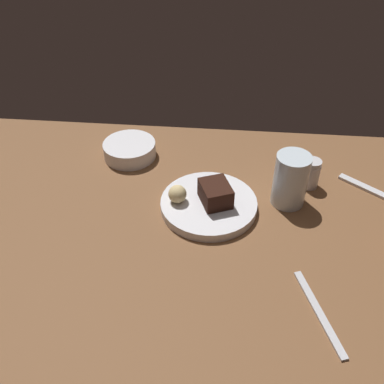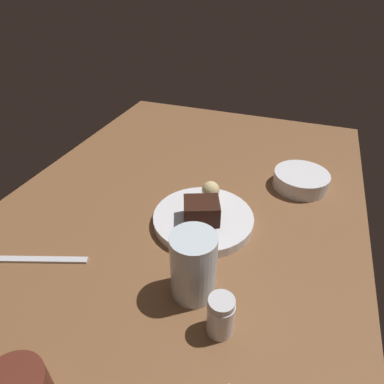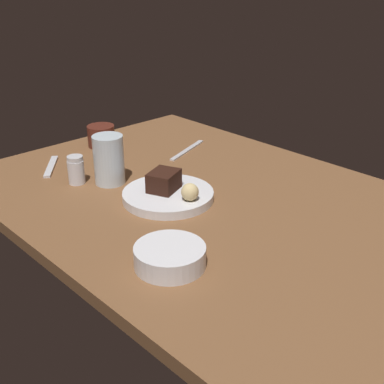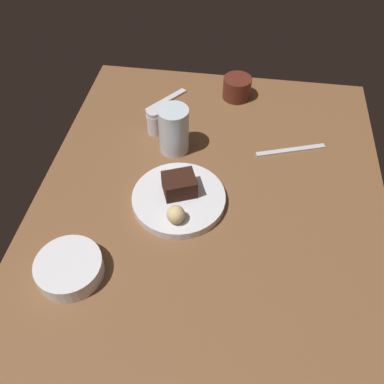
{
  "view_description": "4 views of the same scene",
  "coord_description": "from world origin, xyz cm",
  "px_view_note": "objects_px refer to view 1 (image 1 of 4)",
  "views": [
    {
      "loc": [
        8.9,
        -67.76,
        70.23
      ],
      "look_at": [
        1.85,
        7.0,
        7.76
      ],
      "focal_mm": 40.74,
      "sensor_mm": 36.0,
      "label": 1
    },
    {
      "loc": [
        59.51,
        24.15,
        51.04
      ],
      "look_at": [
        0.29,
        2.65,
        6.76
      ],
      "focal_mm": 30.86,
      "sensor_mm": 36.0,
      "label": 2
    },
    {
      "loc": [
        -79.37,
        79.97,
        56.83
      ],
      "look_at": [
        0.74,
        3.96,
        5.62
      ],
      "focal_mm": 47.71,
      "sensor_mm": 36.0,
      "label": 3
    },
    {
      "loc": [
        -55.75,
        -4.92,
        79.14
      ],
      "look_at": [
        5.26,
        4.04,
        7.59
      ],
      "focal_mm": 38.58,
      "sensor_mm": 36.0,
      "label": 4
    }
  ],
  "objects_px": {
    "bread_roll": "(177,194)",
    "dessert_spoon": "(368,189)",
    "dessert_plate": "(209,205)",
    "water_glass": "(291,180)",
    "butter_knife": "(319,312)",
    "side_bowl": "(130,150)",
    "salt_shaker": "(311,174)",
    "chocolate_cake_slice": "(215,193)"
  },
  "relations": [
    {
      "from": "salt_shaker",
      "to": "water_glass",
      "type": "distance_m",
      "value": 0.09
    },
    {
      "from": "side_bowl",
      "to": "salt_shaker",
      "type": "bearing_deg",
      "value": -10.17
    },
    {
      "from": "salt_shaker",
      "to": "side_bowl",
      "type": "height_order",
      "value": "salt_shaker"
    },
    {
      "from": "water_glass",
      "to": "chocolate_cake_slice",
      "type": "bearing_deg",
      "value": -166.02
    },
    {
      "from": "dessert_plate",
      "to": "butter_knife",
      "type": "height_order",
      "value": "dessert_plate"
    },
    {
      "from": "dessert_plate",
      "to": "butter_knife",
      "type": "xyz_separation_m",
      "value": [
        0.22,
        -0.27,
        -0.01
      ]
    },
    {
      "from": "salt_shaker",
      "to": "dessert_spoon",
      "type": "xyz_separation_m",
      "value": [
        0.14,
        -0.0,
        -0.03
      ]
    },
    {
      "from": "salt_shaker",
      "to": "butter_knife",
      "type": "bearing_deg",
      "value": -93.36
    },
    {
      "from": "chocolate_cake_slice",
      "to": "dessert_spoon",
      "type": "relative_size",
      "value": 0.5
    },
    {
      "from": "water_glass",
      "to": "side_bowl",
      "type": "bearing_deg",
      "value": 159.97
    },
    {
      "from": "water_glass",
      "to": "butter_knife",
      "type": "relative_size",
      "value": 0.67
    },
    {
      "from": "bread_roll",
      "to": "dessert_spoon",
      "type": "distance_m",
      "value": 0.47
    },
    {
      "from": "dessert_spoon",
      "to": "butter_knife",
      "type": "distance_m",
      "value": 0.4
    },
    {
      "from": "butter_knife",
      "to": "bread_roll",
      "type": "bearing_deg",
      "value": 28.95
    },
    {
      "from": "dessert_plate",
      "to": "dessert_spoon",
      "type": "distance_m",
      "value": 0.39
    },
    {
      "from": "butter_knife",
      "to": "water_glass",
      "type": "bearing_deg",
      "value": -12.45
    },
    {
      "from": "bread_roll",
      "to": "chocolate_cake_slice",
      "type": "bearing_deg",
      "value": 4.15
    },
    {
      "from": "dessert_plate",
      "to": "chocolate_cake_slice",
      "type": "relative_size",
      "value": 2.96
    },
    {
      "from": "chocolate_cake_slice",
      "to": "bread_roll",
      "type": "height_order",
      "value": "chocolate_cake_slice"
    },
    {
      "from": "side_bowl",
      "to": "butter_knife",
      "type": "bearing_deg",
      "value": -45.99
    },
    {
      "from": "chocolate_cake_slice",
      "to": "butter_knife",
      "type": "bearing_deg",
      "value": -52.7
    },
    {
      "from": "bread_roll",
      "to": "dessert_spoon",
      "type": "bearing_deg",
      "value": 13.56
    },
    {
      "from": "chocolate_cake_slice",
      "to": "dessert_spoon",
      "type": "xyz_separation_m",
      "value": [
        0.37,
        0.1,
        -0.04
      ]
    },
    {
      "from": "bread_roll",
      "to": "butter_knife",
      "type": "xyz_separation_m",
      "value": [
        0.29,
        -0.26,
        -0.04
      ]
    },
    {
      "from": "dessert_plate",
      "to": "bread_roll",
      "type": "relative_size",
      "value": 5.34
    },
    {
      "from": "water_glass",
      "to": "butter_knife",
      "type": "height_order",
      "value": "water_glass"
    },
    {
      "from": "dessert_spoon",
      "to": "chocolate_cake_slice",
      "type": "bearing_deg",
      "value": -126.35
    },
    {
      "from": "bread_roll",
      "to": "side_bowl",
      "type": "xyz_separation_m",
      "value": [
        -0.15,
        0.2,
        -0.02
      ]
    },
    {
      "from": "dessert_plate",
      "to": "dessert_spoon",
      "type": "relative_size",
      "value": 1.48
    },
    {
      "from": "dessert_plate",
      "to": "side_bowl",
      "type": "xyz_separation_m",
      "value": [
        -0.22,
        0.19,
        0.01
      ]
    },
    {
      "from": "bread_roll",
      "to": "butter_knife",
      "type": "height_order",
      "value": "bread_roll"
    },
    {
      "from": "side_bowl",
      "to": "dessert_spoon",
      "type": "bearing_deg",
      "value": -8.15
    },
    {
      "from": "chocolate_cake_slice",
      "to": "water_glass",
      "type": "bearing_deg",
      "value": 13.98
    },
    {
      "from": "dessert_plate",
      "to": "salt_shaker",
      "type": "bearing_deg",
      "value": 24.03
    },
    {
      "from": "bread_roll",
      "to": "side_bowl",
      "type": "bearing_deg",
      "value": 127.84
    },
    {
      "from": "bread_roll",
      "to": "water_glass",
      "type": "bearing_deg",
      "value": 10.72
    },
    {
      "from": "side_bowl",
      "to": "butter_knife",
      "type": "xyz_separation_m",
      "value": [
        0.44,
        -0.46,
        -0.02
      ]
    },
    {
      "from": "salt_shaker",
      "to": "side_bowl",
      "type": "relative_size",
      "value": 0.54
    },
    {
      "from": "water_glass",
      "to": "dessert_spoon",
      "type": "height_order",
      "value": "water_glass"
    },
    {
      "from": "dessert_spoon",
      "to": "dessert_plate",
      "type": "bearing_deg",
      "value": -126.88
    },
    {
      "from": "bread_roll",
      "to": "salt_shaker",
      "type": "relative_size",
      "value": 0.56
    },
    {
      "from": "dessert_plate",
      "to": "bread_roll",
      "type": "distance_m",
      "value": 0.08
    }
  ]
}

